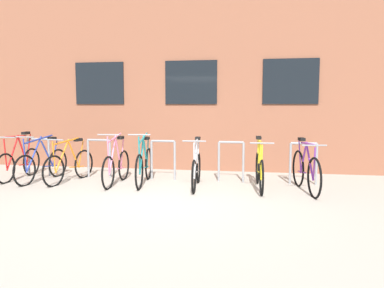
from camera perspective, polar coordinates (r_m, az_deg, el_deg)
The scene contains 11 objects.
ground_plane at distance 6.59m, azimuth -4.93°, elevation -8.61°, with size 42.00×42.00×0.00m, color #B2ADA0.
storefront_building at distance 12.83m, azimuth 2.40°, elevation 13.45°, with size 28.00×6.51×6.68m.
bike_rack at distance 8.40m, azimuth -4.37°, elevation -1.79°, with size 6.58×0.05×0.88m.
bicycle_blue at distance 8.88m, azimuth -21.59°, elevation -2.81°, with size 0.44×1.74×1.03m.
bicycle_teal at distance 8.00m, azimuth -7.21°, elevation -3.20°, with size 0.44×1.76×1.10m.
bicycle_red at distance 9.30m, azimuth -24.56°, elevation -2.53°, with size 0.44×1.62×1.06m.
bicycle_yellow at distance 7.62m, azimuth 10.11°, elevation -3.81°, with size 0.44×1.76×1.03m.
bicycle_orange at distance 8.57m, azimuth -17.93°, elevation -3.02°, with size 0.48×1.64×0.98m.
bicycle_silver at distance 7.61m, azimuth 0.66°, elevation -3.79°, with size 0.44×1.65×1.01m.
bicycle_pink at distance 8.07m, azimuth -11.30°, elevation -3.29°, with size 0.44×1.63×1.10m.
bicycle_purple at distance 7.57m, azimuth 16.73°, elevation -3.86°, with size 0.47×1.74×1.02m.
Camera 1 is at (1.62, -6.17, 1.65)m, focal length 35.47 mm.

